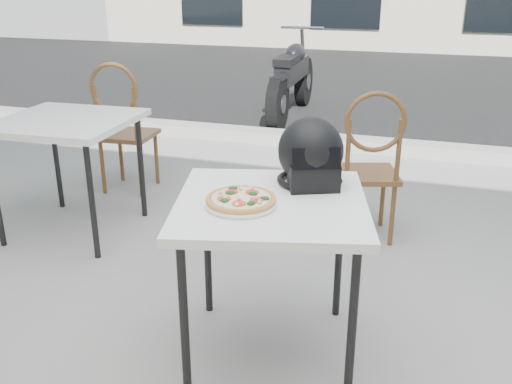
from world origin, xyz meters
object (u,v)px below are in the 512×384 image
(cafe_table_main, at_px, (271,215))
(cafe_chair_side, at_px, (122,121))
(helmet, at_px, (311,155))
(cafe_chair_main, at_px, (370,159))
(cafe_table_side, at_px, (66,129))
(motorcycle, at_px, (292,80))
(plate, at_px, (241,204))
(pizza, at_px, (241,199))

(cafe_table_main, distance_m, cafe_chair_side, 2.42)
(helmet, bearing_deg, cafe_table_main, -137.19)
(cafe_table_main, xyz_separation_m, cafe_chair_main, (0.26, 1.37, -0.13))
(cafe_table_side, distance_m, motorcycle, 3.79)
(plate, bearing_deg, cafe_table_main, 43.85)
(cafe_table_main, bearing_deg, helmet, 66.49)
(plate, distance_m, motorcycle, 4.86)
(helmet, bearing_deg, cafe_chair_side, 118.40)
(cafe_table_side, bearing_deg, pizza, -32.63)
(cafe_table_main, xyz_separation_m, motorcycle, (-1.10, 4.65, -0.24))
(helmet, distance_m, cafe_chair_side, 2.36)
(cafe_table_main, distance_m, cafe_table_side, 1.91)
(cafe_chair_main, relative_size, cafe_table_side, 1.16)
(motorcycle, bearing_deg, cafe_table_side, -100.96)
(cafe_chair_side, bearing_deg, motorcycle, -106.36)
(helmet, xyz_separation_m, cafe_table_side, (-1.79, 0.66, -0.19))
(cafe_chair_side, height_order, motorcycle, cafe_chair_side)
(cafe_chair_main, bearing_deg, cafe_table_side, -4.25)
(cafe_table_main, bearing_deg, cafe_table_side, 151.53)
(plate, height_order, cafe_chair_main, cafe_chair_main)
(plate, relative_size, cafe_table_side, 0.38)
(motorcycle, bearing_deg, cafe_chair_main, -69.60)
(cafe_chair_side, distance_m, motorcycle, 3.02)
(cafe_table_main, relative_size, cafe_chair_side, 0.93)
(cafe_table_main, height_order, pizza, pizza)
(cafe_chair_main, height_order, motorcycle, motorcycle)
(cafe_table_main, relative_size, pizza, 2.69)
(cafe_chair_main, height_order, cafe_chair_side, cafe_chair_side)
(pizza, bearing_deg, cafe_table_side, 147.37)
(cafe_table_side, bearing_deg, cafe_chair_main, 13.29)
(helmet, bearing_deg, cafe_chair_main, 58.84)
(helmet, bearing_deg, cafe_table_side, 136.23)
(plate, relative_size, pizza, 0.91)
(cafe_table_main, xyz_separation_m, pizza, (-0.10, -0.10, 0.10))
(cafe_table_side, relative_size, motorcycle, 0.42)
(helmet, xyz_separation_m, cafe_chair_side, (-1.84, 1.44, -0.32))
(cafe_table_side, height_order, motorcycle, motorcycle)
(cafe_chair_main, xyz_separation_m, cafe_chair_side, (-1.99, 0.32, 0.02))
(pizza, relative_size, cafe_chair_side, 0.35)
(cafe_table_main, height_order, helmet, helmet)
(cafe_chair_side, bearing_deg, plate, 127.93)
(cafe_chair_main, distance_m, motorcycle, 3.55)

